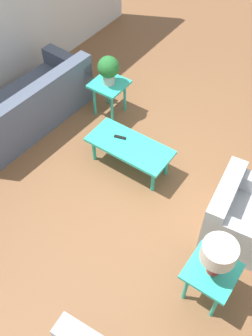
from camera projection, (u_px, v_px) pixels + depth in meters
name	position (u px, v px, depth m)	size (l,w,h in m)	color
ground_plane	(149.00, 197.00, 5.09)	(14.00, 14.00, 0.00)	brown
sofa	(26.00, 108.00, 5.76)	(0.97, 2.16, 0.81)	#4C566B
armchair	(246.00, 219.00, 4.52)	(1.00, 0.99, 0.73)	#A8ADB2
coffee_table	(130.00, 147.00, 5.15)	(1.13, 0.51, 0.42)	#2DB79E
side_table_plant	(109.00, 88.00, 5.82)	(0.49, 0.49, 0.55)	#2DB79E
side_table_lamp	(211.00, 275.00, 3.90)	(0.49, 0.49, 0.55)	#2DB79E
potted_plant	(109.00, 69.00, 5.56)	(0.31, 0.31, 0.44)	#B2ADA3
table_lamp	(218.00, 254.00, 3.58)	(0.34, 0.34, 0.46)	red
remote_control	(120.00, 137.00, 5.19)	(0.16, 0.08, 0.02)	black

